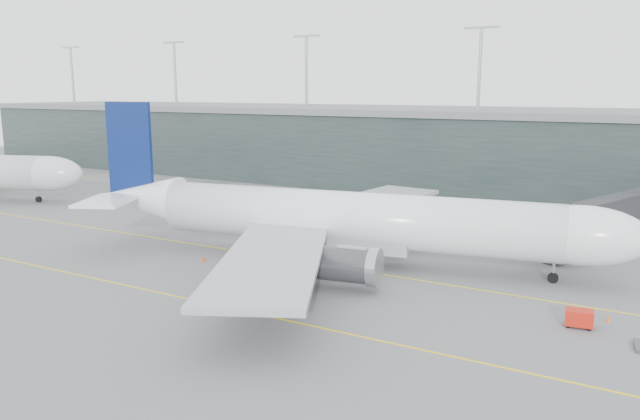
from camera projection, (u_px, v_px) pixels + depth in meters
The scene contains 16 objects.
ground at pixel (313, 252), 73.40m from camera, with size 320.00×320.00×0.00m, color slate.
taxiline_a at pixel (295, 260), 70.00m from camera, with size 160.00×0.25×0.02m, color yellow.
taxiline_b at pixel (201, 302), 56.41m from camera, with size 160.00×0.25×0.02m, color yellow.
taxiline_lead_main at pixel (416, 225), 87.93m from camera, with size 0.25×60.00×0.02m, color yellow.
taxiline_lead_adj at pixel (48, 183), 127.25m from camera, with size 0.25×60.00×0.02m, color yellow.
terminal at pixel (465, 148), 121.22m from camera, with size 240.00×36.00×29.00m.
main_aircraft at pixel (348, 220), 68.10m from camera, with size 61.85×57.43×17.39m.
jet_bridge at pixel (597, 205), 77.70m from camera, with size 16.72×43.66×6.22m.
gse_cart at pixel (579, 318), 50.22m from camera, with size 2.30×1.64×1.46m.
uld_a at pixel (326, 226), 82.64m from camera, with size 2.49×2.15×1.98m.
uld_b at pixel (333, 225), 84.09m from camera, with size 2.22×2.02×1.65m.
uld_c at pixel (357, 225), 83.21m from camera, with size 2.56×2.28×1.95m.
cone_nose at pixel (608, 318), 51.45m from camera, with size 0.39×0.39×0.61m, color #FE630E.
cone_wing_stbd at pixel (278, 308), 54.00m from camera, with size 0.39×0.39×0.62m, color #CF450B.
cone_wing_port at pixel (422, 241), 77.63m from camera, with size 0.45×0.45×0.71m, color #EF4B0D.
cone_tail at pixel (203, 259), 69.43m from camera, with size 0.44×0.44×0.69m, color red.
Camera 1 is at (36.30, -61.13, 18.95)m, focal length 35.00 mm.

